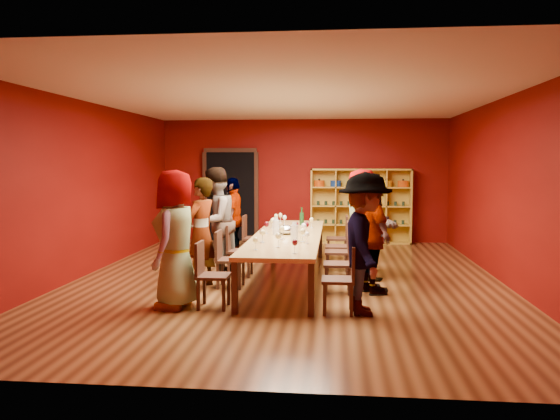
{
  "coord_description": "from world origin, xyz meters",
  "views": [
    {
      "loc": [
        0.78,
        -8.96,
        1.95
      ],
      "look_at": [
        -0.14,
        0.14,
        1.15
      ],
      "focal_mm": 35.0,
      "sensor_mm": 36.0,
      "label": 1
    }
  ],
  "objects_px": {
    "chair_person_left_0": "(208,271)",
    "person_left_4": "(233,219)",
    "person_right_1": "(373,237)",
    "chair_person_right_3": "(342,243)",
    "shelving_unit": "(360,202)",
    "chair_person_left_4": "(250,235)",
    "wine_bottle": "(302,218)",
    "person_left_1": "(201,233)",
    "person_left_2": "(215,222)",
    "person_right_0": "(365,244)",
    "person_right_2": "(368,225)",
    "chair_person_right_4": "(341,235)",
    "spittoon_bowl": "(286,230)",
    "person_left_0": "(176,239)",
    "person_right_3": "(361,220)",
    "chair_person_left_2": "(236,247)",
    "chair_person_right_2": "(342,248)",
    "person_right_4": "(357,219)",
    "chair_person_right_0": "(344,275)",
    "tasting_table": "(287,238)",
    "chair_person_left_1": "(226,256)",
    "chair_person_right_1": "(343,260)"
  },
  "relations": [
    {
      "from": "chair_person_left_0",
      "to": "person_left_4",
      "type": "relative_size",
      "value": 0.54
    },
    {
      "from": "person_right_1",
      "to": "chair_person_right_3",
      "type": "bearing_deg",
      "value": -6.59
    },
    {
      "from": "shelving_unit",
      "to": "chair_person_right_3",
      "type": "bearing_deg",
      "value": -97.97
    },
    {
      "from": "chair_person_left_4",
      "to": "wine_bottle",
      "type": "relative_size",
      "value": 2.62
    },
    {
      "from": "person_left_1",
      "to": "person_left_2",
      "type": "relative_size",
      "value": 0.92
    },
    {
      "from": "person_right_0",
      "to": "person_left_1",
      "type": "bearing_deg",
      "value": 58.73
    },
    {
      "from": "chair_person_left_0",
      "to": "person_left_4",
      "type": "bearing_deg",
      "value": 95.26
    },
    {
      "from": "chair_person_left_0",
      "to": "person_right_2",
      "type": "xyz_separation_m",
      "value": [
        2.25,
        2.13,
        0.4
      ]
    },
    {
      "from": "chair_person_right_4",
      "to": "chair_person_left_0",
      "type": "bearing_deg",
      "value": -115.66
    },
    {
      "from": "person_right_1",
      "to": "spittoon_bowl",
      "type": "relative_size",
      "value": 5.64
    },
    {
      "from": "chair_person_left_4",
      "to": "person_left_0",
      "type": "bearing_deg",
      "value": -96.71
    },
    {
      "from": "shelving_unit",
      "to": "person_left_2",
      "type": "height_order",
      "value": "person_left_2"
    },
    {
      "from": "person_left_4",
      "to": "person_right_0",
      "type": "distance_m",
      "value": 4.46
    },
    {
      "from": "chair_person_left_0",
      "to": "chair_person_right_3",
      "type": "bearing_deg",
      "value": 56.32
    },
    {
      "from": "chair_person_right_3",
      "to": "person_right_3",
      "type": "relative_size",
      "value": 0.49
    },
    {
      "from": "chair_person_left_2",
      "to": "person_left_2",
      "type": "bearing_deg",
      "value": -180.0
    },
    {
      "from": "wine_bottle",
      "to": "chair_person_left_4",
      "type": "bearing_deg",
      "value": 162.06
    },
    {
      "from": "chair_person_right_2",
      "to": "person_right_4",
      "type": "bearing_deg",
      "value": 79.27
    },
    {
      "from": "person_right_1",
      "to": "chair_person_right_3",
      "type": "distance_m",
      "value": 1.8
    },
    {
      "from": "person_right_0",
      "to": "person_right_1",
      "type": "xyz_separation_m",
      "value": [
        0.18,
        1.1,
        -0.06
      ]
    },
    {
      "from": "chair_person_left_0",
      "to": "chair_person_right_4",
      "type": "bearing_deg",
      "value": 64.34
    },
    {
      "from": "person_right_1",
      "to": "chair_person_left_4",
      "type": "bearing_deg",
      "value": 19.56
    },
    {
      "from": "person_left_4",
      "to": "chair_person_left_2",
      "type": "bearing_deg",
      "value": 9.5
    },
    {
      "from": "chair_person_right_0",
      "to": "person_left_4",
      "type": "bearing_deg",
      "value": 119.91
    },
    {
      "from": "tasting_table",
      "to": "person_right_2",
      "type": "bearing_deg",
      "value": 10.25
    },
    {
      "from": "person_left_1",
      "to": "wine_bottle",
      "type": "relative_size",
      "value": 5.05
    },
    {
      "from": "chair_person_left_1",
      "to": "person_right_0",
      "type": "distance_m",
      "value": 2.48
    },
    {
      "from": "chair_person_left_0",
      "to": "person_right_0",
      "type": "distance_m",
      "value": 2.12
    },
    {
      "from": "chair_person_left_0",
      "to": "chair_person_right_1",
      "type": "distance_m",
      "value": 2.08
    },
    {
      "from": "chair_person_left_0",
      "to": "person_left_2",
      "type": "distance_m",
      "value": 2.15
    },
    {
      "from": "tasting_table",
      "to": "person_right_1",
      "type": "relative_size",
      "value": 2.64
    },
    {
      "from": "chair_person_left_4",
      "to": "person_right_1",
      "type": "relative_size",
      "value": 0.52
    },
    {
      "from": "tasting_table",
      "to": "chair_person_right_0",
      "type": "relative_size",
      "value": 5.06
    },
    {
      "from": "person_left_1",
      "to": "wine_bottle",
      "type": "bearing_deg",
      "value": 167.64
    },
    {
      "from": "chair_person_left_2",
      "to": "chair_person_right_0",
      "type": "xyz_separation_m",
      "value": [
        1.82,
        -2.15,
        0.0
      ]
    },
    {
      "from": "tasting_table",
      "to": "person_left_2",
      "type": "bearing_deg",
      "value": 171.76
    },
    {
      "from": "shelving_unit",
      "to": "spittoon_bowl",
      "type": "height_order",
      "value": "shelving_unit"
    },
    {
      "from": "person_right_0",
      "to": "chair_person_right_3",
      "type": "relative_size",
      "value": 2.05
    },
    {
      "from": "chair_person_left_4",
      "to": "chair_person_right_1",
      "type": "bearing_deg",
      "value": -55.52
    },
    {
      "from": "chair_person_left_2",
      "to": "chair_person_right_3",
      "type": "height_order",
      "value": "same"
    },
    {
      "from": "tasting_table",
      "to": "chair_person_left_2",
      "type": "distance_m",
      "value": 0.95
    },
    {
      "from": "spittoon_bowl",
      "to": "chair_person_right_0",
      "type": "bearing_deg",
      "value": -65.15
    },
    {
      "from": "person_right_0",
      "to": "chair_person_right_4",
      "type": "height_order",
      "value": "person_right_0"
    },
    {
      "from": "person_left_4",
      "to": "person_right_2",
      "type": "relative_size",
      "value": 0.92
    },
    {
      "from": "chair_person_right_1",
      "to": "person_left_2",
      "type": "bearing_deg",
      "value": 154.21
    },
    {
      "from": "tasting_table",
      "to": "shelving_unit",
      "type": "bearing_deg",
      "value": 72.08
    },
    {
      "from": "person_right_4",
      "to": "spittoon_bowl",
      "type": "height_order",
      "value": "person_right_4"
    },
    {
      "from": "chair_person_right_4",
      "to": "person_right_0",
      "type": "bearing_deg",
      "value": -86.19
    },
    {
      "from": "chair_person_right_3",
      "to": "chair_person_right_4",
      "type": "bearing_deg",
      "value": 90.0
    },
    {
      "from": "shelving_unit",
      "to": "person_left_2",
      "type": "xyz_separation_m",
      "value": [
        -2.67,
        -4.13,
        -0.05
      ]
    }
  ]
}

